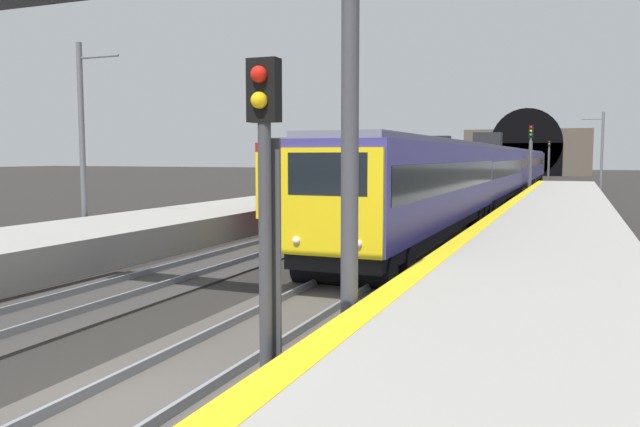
% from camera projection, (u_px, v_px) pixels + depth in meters
% --- Properties ---
extents(ground_plane, '(320.00, 320.00, 0.00)m').
position_uv_depth(ground_plane, '(119.00, 416.00, 8.10)').
color(ground_plane, '#282623').
extents(platform_right_edge_strip, '(112.00, 0.50, 0.01)m').
position_uv_depth(platform_right_edge_strip, '(296.00, 361.00, 7.08)').
color(platform_right_edge_strip, yellow).
rests_on(platform_right_edge_strip, platform_right).
extents(track_main_line, '(160.00, 2.99, 0.21)m').
position_uv_depth(track_main_line, '(119.00, 413.00, 8.09)').
color(track_main_line, '#4C4742').
rests_on(track_main_line, ground_plane).
extents(train_main_approaching, '(76.28, 3.02, 4.85)m').
position_uv_depth(train_main_approaching, '(502.00, 170.00, 49.62)').
color(train_main_approaching, navy).
rests_on(train_main_approaching, ground_plane).
extents(train_adjacent_platform, '(39.26, 3.11, 4.93)m').
position_uv_depth(train_adjacent_platform, '(409.00, 172.00, 41.80)').
color(train_adjacent_platform, maroon).
rests_on(train_adjacent_platform, ground_plane).
extents(railway_signal_near, '(0.39, 0.38, 4.48)m').
position_uv_depth(railway_signal_near, '(266.00, 211.00, 7.63)').
color(railway_signal_near, '#38383D').
rests_on(railway_signal_near, ground_plane).
extents(railway_signal_mid, '(0.39, 0.38, 5.88)m').
position_uv_depth(railway_signal_mid, '(530.00, 154.00, 52.32)').
color(railway_signal_mid, '#4C4C54').
rests_on(railway_signal_mid, ground_plane).
extents(railway_signal_far, '(0.39, 0.38, 5.51)m').
position_uv_depth(railway_signal_far, '(549.00, 157.00, 89.21)').
color(railway_signal_far, '#4C4C54').
rests_on(railway_signal_far, ground_plane).
extents(overhead_signal_gantry, '(0.70, 9.19, 7.11)m').
position_uv_depth(overhead_signal_gantry, '(117.00, 40.00, 11.37)').
color(overhead_signal_gantry, '#3F3F47').
rests_on(overhead_signal_gantry, ground_plane).
extents(tunnel_portal, '(2.67, 20.85, 11.68)m').
position_uv_depth(tunnel_portal, '(526.00, 152.00, 107.42)').
color(tunnel_portal, '#51473D').
rests_on(tunnel_portal, ground_plane).
extents(catenary_mast_near, '(0.22, 1.80, 7.04)m').
position_uv_depth(catenary_mast_near, '(602.00, 153.00, 53.35)').
color(catenary_mast_near, '#595B60').
rests_on(catenary_mast_near, ground_plane).
extents(catenary_mast_far, '(0.22, 1.94, 7.62)m').
position_uv_depth(catenary_mast_far, '(83.00, 141.00, 24.16)').
color(catenary_mast_far, '#595B60').
rests_on(catenary_mast_far, ground_plane).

